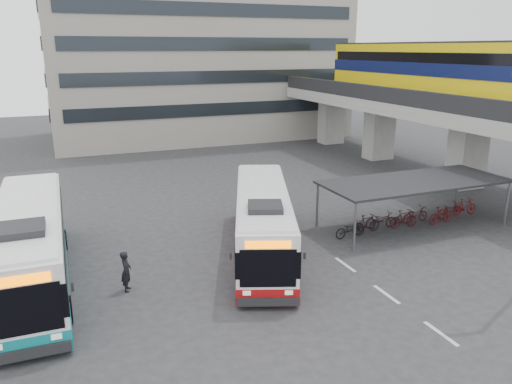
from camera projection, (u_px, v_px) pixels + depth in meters
name	position (u px, v px, depth m)	size (l,w,h in m)	color
ground	(295.00, 274.00, 21.22)	(120.00, 120.00, 0.00)	#28282B
viaduct	(425.00, 90.00, 36.97)	(8.00, 32.00, 9.68)	gray
bike_shelter	(412.00, 203.00, 26.61)	(10.00, 4.00, 2.54)	#595B60
office_block	(194.00, 15.00, 51.92)	(30.00, 15.00, 25.00)	gray
road_markings	(387.00, 294.00, 19.46)	(0.15, 7.60, 0.01)	beige
bus_main	(263.00, 222.00, 23.09)	(6.12, 11.05, 3.23)	white
bus_teal	(31.00, 246.00, 19.97)	(2.73, 11.84, 3.49)	white
pedestrian	(126.00, 271.00, 19.57)	(0.61, 0.40, 1.66)	black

